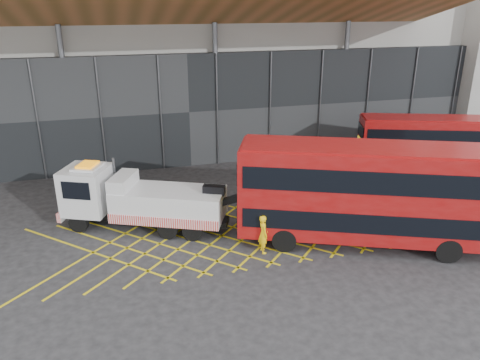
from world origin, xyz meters
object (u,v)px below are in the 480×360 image
object	(u,v)px
bus_second	(433,143)
bus_towed	(369,191)
recovery_truck	(138,199)
worker	(263,234)

from	to	relation	value
bus_second	bus_towed	bearing A→B (deg)	-120.69
bus_towed	bus_second	bearing A→B (deg)	62.73
recovery_truck	bus_towed	size ratio (longest dim) A/B	0.78
recovery_truck	worker	xyz separation A→B (m)	(5.56, -4.29, -0.66)
bus_second	worker	bearing A→B (deg)	-133.78
recovery_truck	bus_towed	bearing A→B (deg)	0.02
recovery_truck	bus_second	size ratio (longest dim) A/B	0.97
bus_second	worker	size ratio (longest dim) A/B	5.20
bus_second	recovery_truck	bearing A→B (deg)	-151.79
recovery_truck	bus_towed	distance (m)	11.81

